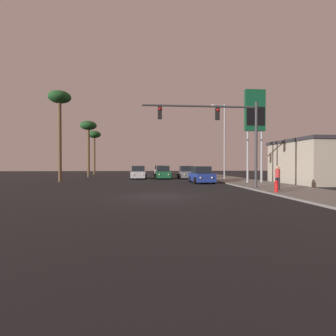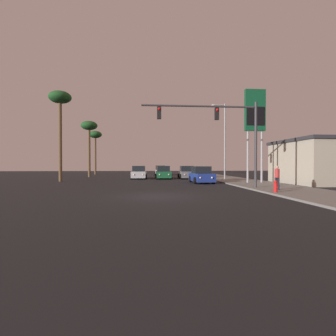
{
  "view_description": "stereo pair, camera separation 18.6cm",
  "coord_description": "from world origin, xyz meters",
  "views": [
    {
      "loc": [
        -0.86,
        -15.37,
        1.88
      ],
      "look_at": [
        1.6,
        11.39,
        1.5
      ],
      "focal_mm": 28.0,
      "sensor_mm": 36.0,
      "label": 1
    },
    {
      "loc": [
        -0.67,
        -15.39,
        1.88
      ],
      "look_at": [
        1.6,
        11.39,
        1.5
      ],
      "focal_mm": 28.0,
      "sensor_mm": 36.0,
      "label": 2
    }
  ],
  "objects": [
    {
      "name": "palm_tree_near",
      "position": [
        -9.95,
        14.0,
        8.56
      ],
      "size": [
        2.4,
        2.4,
        9.84
      ],
      "color": "brown",
      "rests_on": "ground"
    },
    {
      "name": "car_grey",
      "position": [
        4.68,
        18.64,
        0.76
      ],
      "size": [
        2.04,
        4.33,
        1.68
      ],
      "rotation": [
        0.0,
        0.0,
        3.12
      ],
      "color": "slate",
      "rests_on": "ground"
    },
    {
      "name": "sidewalk_right",
      "position": [
        9.5,
        10.0,
        0.06
      ],
      "size": [
        5.0,
        60.0,
        0.12
      ],
      "color": "gray",
      "rests_on": "ground"
    },
    {
      "name": "car_white",
      "position": [
        1.84,
        29.77,
        0.76
      ],
      "size": [
        2.04,
        4.34,
        1.68
      ],
      "rotation": [
        0.0,
        0.0,
        3.11
      ],
      "color": "silver",
      "rests_on": "ground"
    },
    {
      "name": "palm_tree_mid",
      "position": [
        -8.98,
        24.0,
        7.15
      ],
      "size": [
        2.4,
        2.4,
        8.25
      ],
      "color": "brown",
      "rests_on": "ground"
    },
    {
      "name": "gas_station_sign",
      "position": [
        9.87,
        9.19,
        6.62
      ],
      "size": [
        2.0,
        0.42,
        9.0
      ],
      "color": "#99999E",
      "rests_on": "sidewalk_right"
    },
    {
      "name": "palm_tree_far",
      "position": [
        -9.98,
        34.0,
        6.99
      ],
      "size": [
        2.4,
        2.4,
        8.06
      ],
      "color": "brown",
      "rests_on": "ground"
    },
    {
      "name": "ground_plane",
      "position": [
        0.0,
        0.0,
        0.0
      ],
      "size": [
        120.0,
        120.0,
        0.0
      ],
      "primitive_type": "plane",
      "color": "black"
    },
    {
      "name": "car_green",
      "position": [
        1.58,
        18.6,
        0.76
      ],
      "size": [
        2.04,
        4.31,
        1.68
      ],
      "rotation": [
        0.0,
        0.0,
        3.14
      ],
      "color": "#195933",
      "rests_on": "ground"
    },
    {
      "name": "car_silver",
      "position": [
        -1.57,
        18.87,
        0.76
      ],
      "size": [
        2.04,
        4.33,
        1.68
      ],
      "rotation": [
        0.0,
        0.0,
        3.12
      ],
      "color": "#B7B7BC",
      "rests_on": "ground"
    },
    {
      "name": "street_lamp",
      "position": [
        8.63,
        15.25,
        5.12
      ],
      "size": [
        1.74,
        0.24,
        9.0
      ],
      "color": "#99999E",
      "rests_on": "sidewalk_right"
    },
    {
      "name": "car_blue",
      "position": [
        4.95,
        10.75,
        0.76
      ],
      "size": [
        2.04,
        4.34,
        1.68
      ],
      "rotation": [
        0.0,
        0.0,
        3.18
      ],
      "color": "navy",
      "rests_on": "ground"
    },
    {
      "name": "pedestrian_on_sidewalk",
      "position": [
        8.31,
        1.86,
        1.03
      ],
      "size": [
        0.34,
        0.32,
        1.67
      ],
      "color": "#23232D",
      "rests_on": "sidewalk_right"
    },
    {
      "name": "fire_hydrant",
      "position": [
        7.5,
        0.48,
        0.49
      ],
      "size": [
        0.24,
        0.34,
        0.76
      ],
      "color": "red",
      "rests_on": "sidewalk_right"
    },
    {
      "name": "building_gas_station",
      "position": [
        18.0,
        8.87,
        2.16
      ],
      "size": [
        10.3,
        8.3,
        4.3
      ],
      "color": "#B2A893",
      "rests_on": "ground"
    },
    {
      "name": "traffic_light_mast",
      "position": [
        5.08,
        3.9,
        4.8
      ],
      "size": [
        8.76,
        0.36,
        6.5
      ],
      "color": "#38383D",
      "rests_on": "sidewalk_right"
    }
  ]
}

